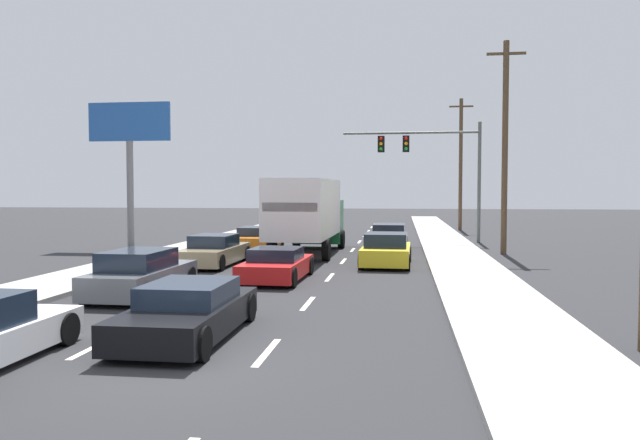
# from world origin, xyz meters

# --- Properties ---
(ground_plane) EXTENTS (140.00, 140.00, 0.00)m
(ground_plane) POSITION_xyz_m (0.00, 25.00, 0.00)
(ground_plane) COLOR #2B2B2D
(sidewalk_right) EXTENTS (2.81, 80.00, 0.14)m
(sidewalk_right) POSITION_xyz_m (6.66, 20.00, 0.07)
(sidewalk_right) COLOR #B2AFA8
(sidewalk_right) RESTS_ON ground_plane
(sidewalk_left) EXTENTS (2.81, 80.00, 0.14)m
(sidewalk_left) POSITION_xyz_m (-6.66, 20.00, 0.07)
(sidewalk_left) COLOR #B2AFA8
(sidewalk_left) RESTS_ON ground_plane
(lane_markings) EXTENTS (3.54, 57.00, 0.01)m
(lane_markings) POSITION_xyz_m (0.00, 18.53, 0.00)
(lane_markings) COLOR silver
(lane_markings) RESTS_ON ground_plane
(car_orange) EXTENTS (1.97, 4.69, 1.17)m
(car_orange) POSITION_xyz_m (-3.20, 20.81, 0.54)
(car_orange) COLOR orange
(car_orange) RESTS_ON ground_plane
(car_tan) EXTENTS (1.93, 4.71, 1.25)m
(car_tan) POSITION_xyz_m (-3.37, 13.89, 0.56)
(car_tan) COLOR tan
(car_tan) RESTS_ON ground_plane
(car_gray) EXTENTS (1.90, 4.44, 1.33)m
(car_gray) POSITION_xyz_m (-3.25, 6.59, 0.61)
(car_gray) COLOR slate
(car_gray) RESTS_ON ground_plane
(box_truck) EXTENTS (2.78, 9.00, 3.54)m
(box_truck) POSITION_xyz_m (-0.20, 18.24, 2.05)
(box_truck) COLOR white
(box_truck) RESTS_ON ground_plane
(car_red) EXTENTS (2.01, 4.21, 1.11)m
(car_red) POSITION_xyz_m (0.00, 10.11, 0.51)
(car_red) COLOR red
(car_red) RESTS_ON ground_plane
(car_black) EXTENTS (1.92, 4.49, 1.14)m
(car_black) POSITION_xyz_m (-0.16, 1.95, 0.53)
(car_black) COLOR black
(car_black) RESTS_ON ground_plane
(car_maroon) EXTENTS (1.89, 4.56, 1.36)m
(car_maroon) POSITION_xyz_m (3.55, 20.83, 0.62)
(car_maroon) COLOR maroon
(car_maroon) RESTS_ON ground_plane
(car_yellow) EXTENTS (2.07, 4.33, 1.32)m
(car_yellow) POSITION_xyz_m (3.57, 14.75, 0.60)
(car_yellow) COLOR yellow
(car_yellow) RESTS_ON ground_plane
(traffic_signal_mast) EXTENTS (8.09, 0.69, 7.05)m
(traffic_signal_mast) POSITION_xyz_m (5.39, 26.64, 5.21)
(traffic_signal_mast) COLOR #595B56
(traffic_signal_mast) RESTS_ON ground_plane
(utility_pole_mid) EXTENTS (1.80, 0.28, 10.08)m
(utility_pole_mid) POSITION_xyz_m (9.01, 19.93, 5.18)
(utility_pole_mid) COLOR brown
(utility_pole_mid) RESTS_ON ground_plane
(utility_pole_far) EXTENTS (1.80, 0.28, 10.09)m
(utility_pole_far) POSITION_xyz_m (8.65, 38.02, 5.18)
(utility_pole_far) COLOR brown
(utility_pole_far) RESTS_ON ground_plane
(roadside_billboard) EXTENTS (4.52, 0.36, 7.74)m
(roadside_billboard) POSITION_xyz_m (-10.29, 21.12, 5.61)
(roadside_billboard) COLOR slate
(roadside_billboard) RESTS_ON ground_plane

